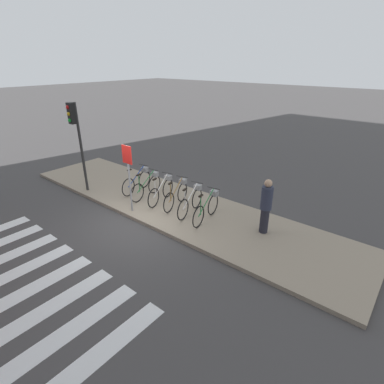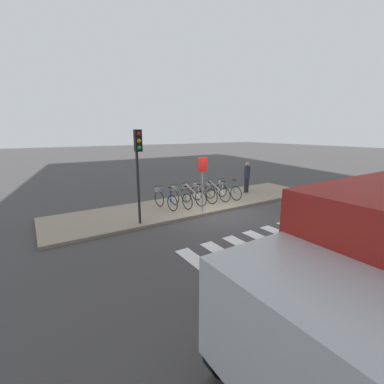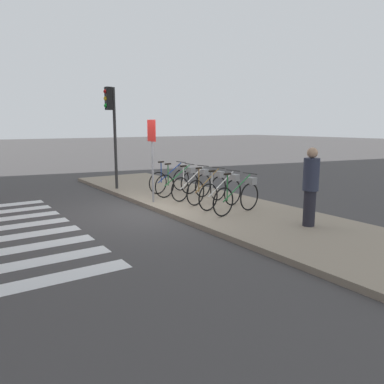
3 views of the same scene
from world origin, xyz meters
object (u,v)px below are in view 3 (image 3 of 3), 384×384
at_px(parked_bicycle_5, 239,195).
at_px(traffic_light, 111,116).
at_px(parked_bicycle_1, 180,181).
at_px(parked_bicycle_0, 172,178).
at_px(parked_bicycle_3, 209,187).
at_px(parked_bicycle_2, 194,184).
at_px(parked_bicycle_4, 223,191).
at_px(pedestrian, 311,185).
at_px(sign_post, 152,147).

height_order(parked_bicycle_5, traffic_light, traffic_light).
bearing_deg(parked_bicycle_1, parked_bicycle_5, -0.06).
height_order(parked_bicycle_0, parked_bicycle_3, same).
bearing_deg(parked_bicycle_0, traffic_light, -140.51).
distance_m(parked_bicycle_2, parked_bicycle_3, 0.68).
relative_size(parked_bicycle_3, parked_bicycle_4, 0.99).
distance_m(parked_bicycle_0, parked_bicycle_1, 0.71).
bearing_deg(parked_bicycle_0, pedestrian, 3.42).
xyz_separation_m(parked_bicycle_2, pedestrian, (3.94, 0.39, 0.45)).
height_order(parked_bicycle_4, traffic_light, traffic_light).
bearing_deg(traffic_light, sign_post, 1.06).
relative_size(parked_bicycle_0, parked_bicycle_5, 1.00).
bearing_deg(pedestrian, parked_bicycle_1, -174.44).
height_order(pedestrian, traffic_light, traffic_light).
height_order(parked_bicycle_1, sign_post, sign_post).
bearing_deg(pedestrian, parked_bicycle_5, -165.83).
bearing_deg(parked_bicycle_5, parked_bicycle_4, 175.98).
xyz_separation_m(parked_bicycle_3, pedestrian, (3.26, 0.32, 0.45)).
distance_m(parked_bicycle_1, traffic_light, 3.35).
relative_size(parked_bicycle_3, sign_post, 0.71).
height_order(parked_bicycle_2, traffic_light, traffic_light).
height_order(parked_bicycle_0, traffic_light, traffic_light).
xyz_separation_m(parked_bicycle_1, parked_bicycle_2, (0.71, 0.06, 0.00)).
height_order(parked_bicycle_1, pedestrian, pedestrian).
bearing_deg(parked_bicycle_3, parked_bicycle_0, -179.92).
bearing_deg(parked_bicycle_0, parked_bicycle_3, 0.08).
height_order(parked_bicycle_1, parked_bicycle_2, same).
relative_size(parked_bicycle_4, traffic_light, 0.49).
bearing_deg(parked_bicycle_2, parked_bicycle_3, 6.08).
xyz_separation_m(parked_bicycle_4, pedestrian, (2.52, 0.41, 0.45)).
bearing_deg(parked_bicycle_0, sign_post, -48.84).
xyz_separation_m(parked_bicycle_4, parked_bicycle_5, (0.71, -0.05, 0.00)).
bearing_deg(parked_bicycle_2, parked_bicycle_5, -1.80).
xyz_separation_m(parked_bicycle_4, sign_post, (-1.68, -1.24, 1.14)).
bearing_deg(parked_bicycle_5, parked_bicycle_0, 177.80).
distance_m(pedestrian, traffic_light, 7.39).
distance_m(parked_bicycle_1, parked_bicycle_4, 2.13).
height_order(parked_bicycle_4, parked_bicycle_5, same).
relative_size(parked_bicycle_1, parked_bicycle_3, 1.02).
distance_m(parked_bicycle_4, sign_post, 2.37).
relative_size(parked_bicycle_1, parked_bicycle_4, 1.01).
height_order(parked_bicycle_0, parked_bicycle_1, same).
xyz_separation_m(parked_bicycle_3, parked_bicycle_5, (1.46, -0.14, 0.00)).
bearing_deg(sign_post, parked_bicycle_5, 26.38).
relative_size(parked_bicycle_0, parked_bicycle_4, 1.00).
xyz_separation_m(traffic_light, sign_post, (2.82, 0.05, -0.89)).
distance_m(traffic_light, sign_post, 2.96).
relative_size(parked_bicycle_4, pedestrian, 0.98).
height_order(parked_bicycle_3, pedestrian, pedestrian).
distance_m(parked_bicycle_2, traffic_light, 3.91).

